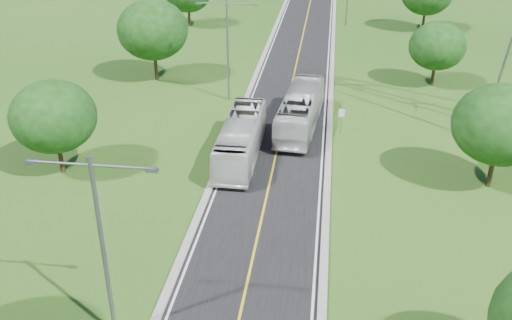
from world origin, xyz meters
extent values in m
plane|color=#214914|center=(0.00, 60.00, 0.00)|extent=(260.00, 260.00, 0.00)
cube|color=black|center=(0.00, 66.00, 0.03)|extent=(8.00, 150.00, 0.06)
cube|color=gray|center=(-4.25, 66.00, 0.11)|extent=(0.50, 150.00, 0.22)
cube|color=gray|center=(4.25, 66.00, 0.11)|extent=(0.50, 150.00, 0.22)
cylinder|color=slate|center=(5.20, 38.00, 1.20)|extent=(0.08, 0.08, 2.40)
cube|color=white|center=(5.20, 37.97, 2.00)|extent=(0.55, 0.04, 0.70)
cylinder|color=slate|center=(-6.00, 12.00, 5.00)|extent=(0.22, 0.22, 10.00)
cylinder|color=slate|center=(-7.40, 12.00, 9.60)|extent=(2.80, 0.12, 0.12)
cylinder|color=slate|center=(-4.60, 12.00, 9.60)|extent=(2.80, 0.12, 0.12)
cube|color=slate|center=(-8.70, 12.00, 9.55)|extent=(0.50, 0.25, 0.18)
cube|color=slate|center=(-3.30, 12.00, 9.55)|extent=(0.50, 0.25, 0.18)
cylinder|color=slate|center=(-6.00, 45.00, 5.00)|extent=(0.22, 0.22, 10.00)
cylinder|color=slate|center=(-7.40, 45.00, 9.60)|extent=(2.80, 0.12, 0.12)
cylinder|color=slate|center=(-4.60, 45.00, 9.60)|extent=(2.80, 0.12, 0.12)
cube|color=slate|center=(-8.70, 45.00, 9.55)|extent=(0.50, 0.25, 0.18)
cube|color=slate|center=(-3.30, 45.00, 9.55)|extent=(0.50, 0.25, 0.18)
cylinder|color=black|center=(-16.00, 28.00, 1.35)|extent=(0.36, 0.36, 2.70)
ellipsoid|color=#16320D|center=(-16.00, 28.00, 4.65)|extent=(6.30, 6.30, 5.36)
cylinder|color=black|center=(-15.00, 50.00, 1.62)|extent=(0.36, 0.36, 3.24)
ellipsoid|color=#16320D|center=(-15.00, 50.00, 5.58)|extent=(7.56, 7.56, 6.43)
cylinder|color=black|center=(-17.00, 74.00, 1.44)|extent=(0.36, 0.36, 2.88)
cylinder|color=black|center=(16.00, 30.00, 1.44)|extent=(0.36, 0.36, 2.88)
ellipsoid|color=#16320D|center=(16.00, 30.00, 4.96)|extent=(6.72, 6.72, 5.71)
cylinder|color=black|center=(15.00, 52.00, 1.26)|extent=(0.36, 0.36, 2.52)
ellipsoid|color=#16320D|center=(15.00, 52.00, 4.34)|extent=(5.88, 5.88, 5.00)
cylinder|color=black|center=(17.00, 76.00, 1.53)|extent=(0.36, 0.36, 3.06)
imported|color=beige|center=(1.59, 38.71, 1.76)|extent=(3.87, 12.37, 3.39)
imported|color=silver|center=(-2.76, 32.32, 1.69)|extent=(2.74, 11.70, 3.26)
camera|label=1|loc=(3.82, -8.42, 20.85)|focal=40.00mm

